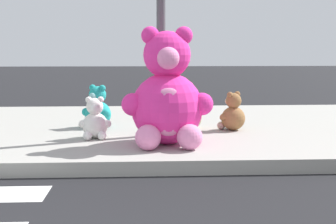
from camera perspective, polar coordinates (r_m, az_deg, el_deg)
name	(u,v)px	position (r m, az deg, el deg)	size (l,w,h in m)	color
sidewalk	(89,131)	(6.86, -9.46, -2.19)	(28.00, 4.40, 0.15)	#9E9B93
plush_pink_large	(167,98)	(5.36, -0.09, 1.69)	(1.03, 0.89, 1.33)	#F22D93
plush_tan	(190,114)	(6.44, 2.62, -0.21)	(0.37, 0.37, 0.51)	tan
plush_white	(95,122)	(5.83, -8.71, -1.15)	(0.39, 0.34, 0.51)	white
plush_brown	(232,115)	(6.40, 7.69, -0.31)	(0.36, 0.37, 0.52)	olive
plush_teal	(97,110)	(6.61, -8.47, 0.18)	(0.41, 0.43, 0.59)	teal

